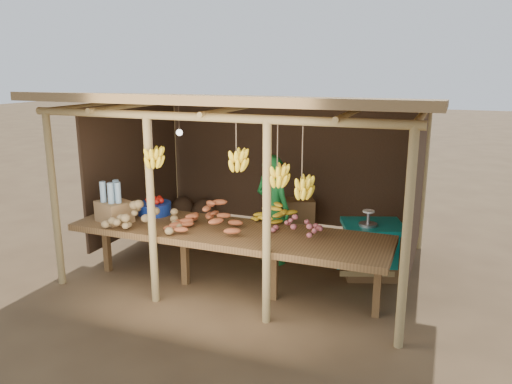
% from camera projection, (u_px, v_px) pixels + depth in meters
% --- Properties ---
extents(ground, '(60.00, 60.00, 0.00)m').
position_uv_depth(ground, '(256.00, 264.00, 7.06)').
color(ground, brown).
rests_on(ground, ground).
extents(stall_structure, '(4.70, 3.50, 2.43)m').
position_uv_depth(stall_structure, '(257.00, 129.00, 6.58)').
color(stall_structure, '#A08652').
rests_on(stall_structure, ground).
extents(counter, '(3.90, 1.05, 0.80)m').
position_uv_depth(counter, '(228.00, 235.00, 6.02)').
color(counter, brown).
rests_on(counter, ground).
extents(potato_heap, '(1.09, 0.77, 0.37)m').
position_uv_depth(potato_heap, '(146.00, 213.00, 6.07)').
color(potato_heap, olive).
rests_on(potato_heap, counter).
extents(sweet_potato_heap, '(0.98, 0.73, 0.35)m').
position_uv_depth(sweet_potato_heap, '(208.00, 217.00, 5.92)').
color(sweet_potato_heap, '#A24E29').
rests_on(sweet_potato_heap, counter).
extents(onion_heap, '(0.79, 0.61, 0.35)m').
position_uv_depth(onion_heap, '(299.00, 222.00, 5.72)').
color(onion_heap, '#B2565D').
rests_on(onion_heap, counter).
extents(banana_pile, '(0.57, 0.37, 0.34)m').
position_uv_depth(banana_pile, '(274.00, 211.00, 6.19)').
color(banana_pile, yellow).
rests_on(banana_pile, counter).
extents(tomato_basin, '(0.44, 0.44, 0.23)m').
position_uv_depth(tomato_basin, '(155.00, 207.00, 6.64)').
color(tomato_basin, navy).
rests_on(tomato_basin, counter).
extents(bottle_box, '(0.51, 0.46, 0.53)m').
position_uv_depth(bottle_box, '(114.00, 206.00, 6.29)').
color(bottle_box, olive).
rests_on(bottle_box, counter).
extents(vendor, '(0.66, 0.55, 1.55)m').
position_uv_depth(vendor, '(273.00, 209.00, 6.96)').
color(vendor, '#1A7730').
rests_on(vendor, ground).
extents(tarp_crate, '(0.95, 0.89, 0.93)m').
position_uv_depth(tarp_crate, '(372.00, 248.00, 6.61)').
color(tarp_crate, brown).
rests_on(tarp_crate, ground).
extents(carton_stack, '(1.04, 0.51, 0.71)m').
position_uv_depth(carton_stack, '(289.00, 224.00, 7.82)').
color(carton_stack, olive).
rests_on(carton_stack, ground).
extents(burlap_sacks, '(0.87, 0.45, 0.61)m').
position_uv_depth(burlap_sacks, '(193.00, 212.00, 8.65)').
color(burlap_sacks, '#453020').
rests_on(burlap_sacks, ground).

